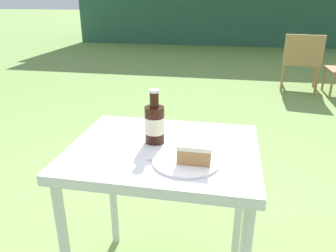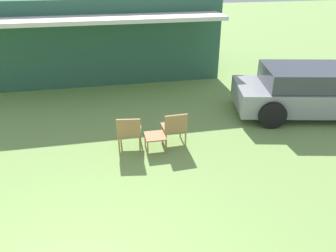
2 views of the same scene
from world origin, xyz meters
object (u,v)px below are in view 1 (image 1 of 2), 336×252
object	(u,v)px
wicker_chair_cushioned	(302,58)
cola_bottle_near	(155,123)
patio_table	(163,168)
cake_on_plate	(191,156)

from	to	relation	value
wicker_chair_cushioned	cola_bottle_near	xyz separation A→B (m)	(-1.29, -3.83, 0.36)
cola_bottle_near	patio_table	bearing A→B (deg)	-43.08
wicker_chair_cushioned	cake_on_plate	distance (m)	4.15
wicker_chair_cushioned	cola_bottle_near	world-z (taller)	cola_bottle_near
patio_table	cake_on_plate	distance (m)	0.21
patio_table	cake_on_plate	bearing A→B (deg)	-42.20
cake_on_plate	wicker_chair_cushioned	bearing A→B (deg)	74.18
wicker_chair_cushioned	cake_on_plate	world-z (taller)	cake_on_plate
cake_on_plate	cola_bottle_near	bearing A→B (deg)	137.57
cake_on_plate	cola_bottle_near	world-z (taller)	cola_bottle_near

